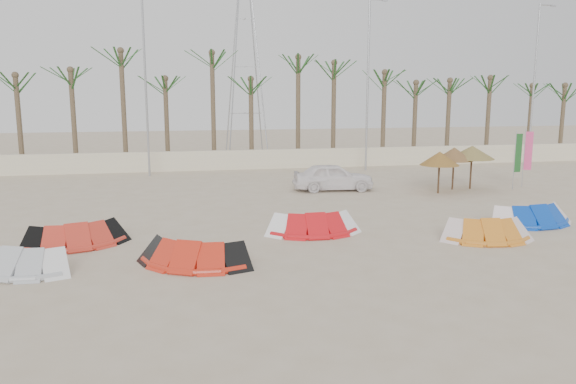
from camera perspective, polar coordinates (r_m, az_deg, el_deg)
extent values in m
plane|color=#C3B299|center=(16.73, 3.98, -8.02)|extent=(120.00, 120.00, 0.00)
cube|color=beige|center=(37.84, -4.65, 3.29)|extent=(60.00, 0.30, 1.30)
cylinder|color=brown|center=(40.11, -25.40, 6.46)|extent=(0.32, 0.32, 6.50)
ellipsoid|color=#194719|center=(40.08, -25.76, 11.09)|extent=(4.00, 4.00, 2.40)
cylinder|color=brown|center=(38.88, -10.87, 7.17)|extent=(0.32, 0.32, 6.50)
ellipsoid|color=#194719|center=(38.85, -11.04, 11.96)|extent=(4.00, 4.00, 2.40)
cylinder|color=brown|center=(40.19, 3.65, 7.43)|extent=(0.32, 0.32, 6.50)
ellipsoid|color=#194719|center=(40.16, 3.71, 12.07)|extent=(4.00, 4.00, 2.40)
cylinder|color=brown|center=(43.80, 16.52, 7.27)|extent=(0.32, 0.32, 6.50)
ellipsoid|color=#194719|center=(43.77, 16.74, 11.52)|extent=(4.00, 4.00, 2.40)
cylinder|color=brown|center=(48.01, 25.09, 6.96)|extent=(0.32, 0.32, 6.50)
ellipsoid|color=#194719|center=(47.98, 25.39, 10.83)|extent=(4.00, 4.00, 2.40)
cylinder|color=#A5A8AD|center=(35.38, -14.26, 10.40)|extent=(0.14, 0.14, 11.00)
cylinder|color=#A5A8AD|center=(37.36, 8.09, 10.59)|extent=(0.14, 0.14, 11.00)
cylinder|color=#A5A8AD|center=(37.95, 9.06, 18.74)|extent=(1.00, 0.08, 0.08)
cube|color=#A5A8AD|center=(38.11, 9.81, 18.61)|extent=(0.35, 0.14, 0.10)
cylinder|color=#A5A8AD|center=(42.80, 23.69, 9.79)|extent=(0.14, 0.14, 11.00)
cylinder|color=#A5A8AD|center=(43.45, 24.80, 16.87)|extent=(1.00, 0.08, 0.08)
cube|color=#A5A8AD|center=(43.73, 25.35, 16.71)|extent=(0.35, 0.14, 0.10)
cylinder|color=#ABAFB4|center=(18.17, -25.72, -7.22)|extent=(2.65, 1.33, 0.20)
cube|color=silver|center=(17.94, -21.74, -6.64)|extent=(0.99, 1.25, 0.40)
cylinder|color=red|center=(20.52, -20.71, -4.92)|extent=(3.05, 1.11, 0.20)
cube|color=black|center=(20.87, -24.51, -4.51)|extent=(0.90, 1.23, 0.40)
cube|color=black|center=(20.39, -16.78, -4.35)|extent=(0.90, 1.23, 0.40)
cylinder|color=red|center=(17.36, -9.59, -7.11)|extent=(3.01, 1.60, 0.20)
cube|color=black|center=(17.45, -14.44, -6.69)|extent=(1.02, 1.25, 0.40)
cube|color=black|center=(17.50, -4.79, -6.34)|extent=(1.02, 1.25, 0.40)
cylinder|color=red|center=(20.80, 2.62, -4.04)|extent=(3.10, 0.21, 0.20)
cube|color=white|center=(20.58, -1.23, -3.76)|extent=(0.61, 1.10, 0.40)
cube|color=white|center=(21.22, 6.24, -3.39)|extent=(0.61, 1.10, 0.40)
cylinder|color=orange|center=(21.05, 19.60, -4.48)|extent=(2.82, 0.60, 0.20)
cube|color=silver|center=(20.49, 16.42, -4.26)|extent=(0.75, 1.17, 0.40)
cube|color=silver|center=(21.76, 22.37, -3.78)|extent=(0.75, 1.17, 0.40)
cylinder|color=#093DB3|center=(24.24, 23.57, -2.84)|extent=(3.22, 0.54, 0.20)
cube|color=white|center=(23.51, 20.54, -2.65)|extent=(0.71, 1.16, 0.40)
cube|color=white|center=(25.14, 26.20, -2.25)|extent=(0.71, 1.16, 0.40)
cylinder|color=#4C331E|center=(29.87, 15.08, 1.83)|extent=(0.10, 0.10, 2.07)
cone|color=olive|center=(29.77, 15.15, 3.32)|extent=(2.02, 2.02, 0.70)
cylinder|color=#4C331E|center=(31.74, 18.10, 2.31)|extent=(0.10, 0.10, 2.23)
cone|color=olive|center=(31.64, 18.19, 3.87)|extent=(2.38, 2.38, 0.70)
cylinder|color=#4C331E|center=(31.21, 16.44, 2.21)|extent=(0.10, 0.10, 2.17)
cone|color=brown|center=(31.11, 16.52, 3.73)|extent=(2.03, 2.03, 0.70)
cylinder|color=#A5A8AD|center=(33.25, 22.84, 3.21)|extent=(0.04, 0.04, 3.22)
cube|color=#E44282|center=(33.33, 23.20, 3.87)|extent=(0.41, 0.12, 2.09)
cylinder|color=#A5A8AD|center=(32.24, 22.02, 3.01)|extent=(0.04, 0.04, 3.16)
cube|color=#1D5623|center=(32.32, 22.39, 3.68)|extent=(0.42, 0.08, 2.05)
imported|color=white|center=(29.83, 4.61, 1.54)|extent=(4.37, 2.04, 1.45)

